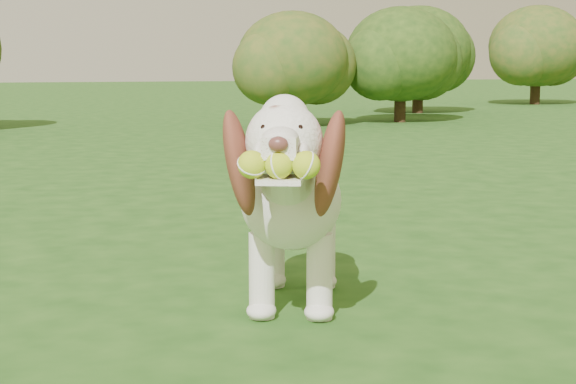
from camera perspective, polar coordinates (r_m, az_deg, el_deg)
name	(u,v)px	position (r m, az deg, el deg)	size (l,w,h in m)	color
ground	(401,269)	(3.55, 7.32, -4.94)	(80.00, 80.00, 0.00)	#1D4714
dog	(293,194)	(2.88, 0.33, -0.15)	(0.68, 1.06, 0.72)	white
shrub_f	(419,50)	(15.08, 8.45, 9.06)	(1.72, 1.72, 1.79)	#382314
shrub_d	(401,54)	(12.61, 7.31, 8.82)	(1.56, 1.56, 1.62)	#382314
shrub_h	(537,46)	(18.91, 15.79, 9.06)	(1.94, 1.94, 2.01)	#382314
shrub_c	(292,59)	(11.60, 0.29, 8.61)	(1.45, 1.45, 1.50)	#382314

